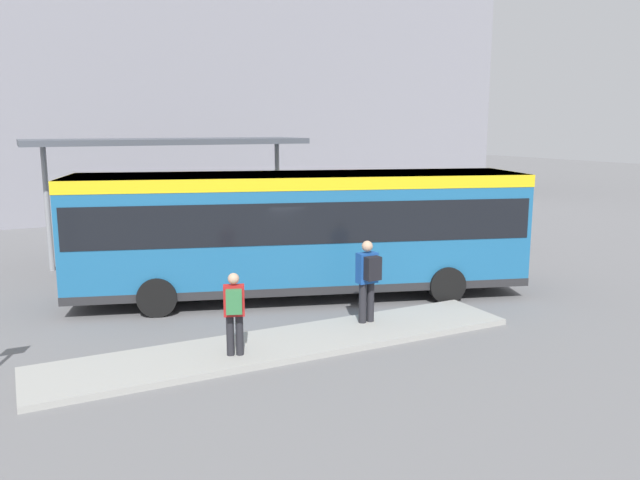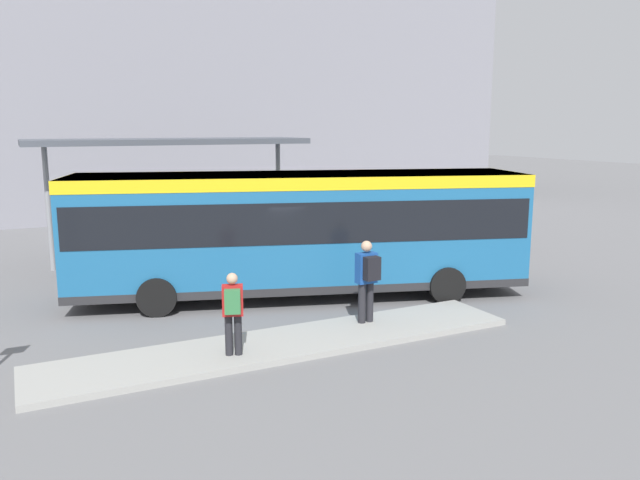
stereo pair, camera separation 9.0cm
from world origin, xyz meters
TOP-DOWN VIEW (x-y plane):
  - ground_plane at (0.00, 0.00)m, footprint 120.00×120.00m
  - curb_island at (-1.84, -3.35)m, footprint 9.83×1.80m
  - city_bus at (0.01, -0.00)m, footprint 11.62×5.85m
  - pedestrian_waiting at (-3.05, -3.67)m, footprint 0.45×0.49m
  - pedestrian_companion at (0.20, -3.05)m, footprint 0.45×0.47m
  - bicycle_blue at (9.32, 2.69)m, footprint 0.48×1.62m
  - bicycle_green at (9.36, 3.41)m, footprint 0.48×1.64m
  - bicycle_white at (9.27, 4.12)m, footprint 0.48×1.71m
  - station_shelter at (-1.85, 6.02)m, footprint 8.81×2.54m
  - potted_planter_near_shelter at (1.80, 3.80)m, footprint 0.88×0.88m
  - station_building at (5.90, 21.00)m, footprint 27.17×11.64m

SIDE VIEW (x-z plane):
  - ground_plane at x=0.00m, z-range 0.00..0.00m
  - curb_island at x=-1.84m, z-range 0.00..0.12m
  - bicycle_blue at x=9.32m, z-range 0.00..0.70m
  - bicycle_green at x=9.36m, z-range 0.00..0.71m
  - bicycle_white at x=9.27m, z-range 0.00..0.74m
  - potted_planter_near_shelter at x=1.80m, z-range 0.03..1.40m
  - pedestrian_waiting at x=-3.05m, z-range 0.24..1.81m
  - pedestrian_companion at x=0.20m, z-range 0.25..2.06m
  - city_bus at x=0.01m, z-range 0.27..3.44m
  - station_shelter at x=-1.85m, z-range 1.80..5.76m
  - station_building at x=5.90m, z-range 0.00..16.97m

